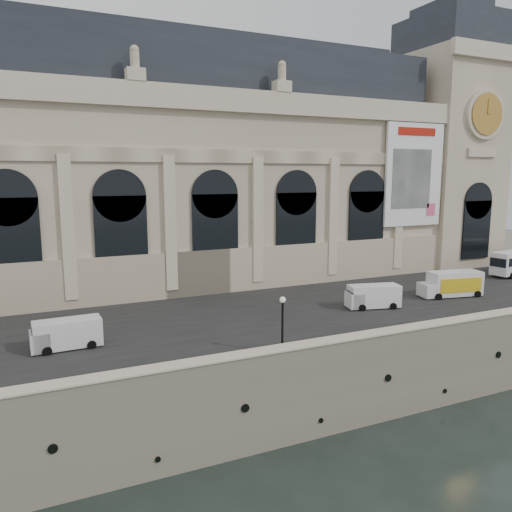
{
  "coord_description": "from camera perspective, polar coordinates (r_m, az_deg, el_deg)",
  "views": [
    {
      "loc": [
        -22.42,
        -28.81,
        19.1
      ],
      "look_at": [
        0.92,
        22.0,
        9.91
      ],
      "focal_mm": 35.0,
      "sensor_mm": 36.0,
      "label": 1
    }
  ],
  "objects": [
    {
      "name": "ground",
      "position": [
        41.21,
        12.34,
        -18.51
      ],
      "size": [
        260.0,
        260.0,
        0.0
      ],
      "primitive_type": "plane",
      "color": "black",
      "rests_on": "ground"
    },
    {
      "name": "quay",
      "position": [
        69.53,
        -5.18,
        -4.09
      ],
      "size": [
        160.0,
        70.0,
        6.0
      ],
      "primitive_type": "cube",
      "color": "gray",
      "rests_on": "ground"
    },
    {
      "name": "street",
      "position": [
        50.07,
        2.88,
        -5.81
      ],
      "size": [
        160.0,
        24.0,
        0.06
      ],
      "primitive_type": "cube",
      "color": "#2D2D2D",
      "rests_on": "quay"
    },
    {
      "name": "parapet",
      "position": [
        39.04,
        12.14,
        -9.53
      ],
      "size": [
        160.0,
        1.4,
        1.21
      ],
      "color": "gray",
      "rests_on": "quay"
    },
    {
      "name": "museum",
      "position": [
        61.9,
        -9.4,
        9.79
      ],
      "size": [
        69.0,
        18.7,
        29.1
      ],
      "color": "beige",
      "rests_on": "quay"
    },
    {
      "name": "clock_pavilion",
      "position": [
        80.13,
        20.59,
        11.84
      ],
      "size": [
        13.0,
        14.72,
        36.7
      ],
      "color": "beige",
      "rests_on": "quay"
    },
    {
      "name": "van_b",
      "position": [
        40.72,
        -21.17,
        -8.38
      ],
      "size": [
        5.15,
        2.26,
        2.26
      ],
      "color": "silver",
      "rests_on": "quay"
    },
    {
      "name": "van_c",
      "position": [
        50.55,
        12.98,
        -4.54
      ],
      "size": [
        5.52,
        3.11,
        2.32
      ],
      "color": "white",
      "rests_on": "quay"
    },
    {
      "name": "box_truck",
      "position": [
        57.8,
        21.44,
        -3.02
      ],
      "size": [
        7.11,
        3.4,
        2.76
      ],
      "color": "white",
      "rests_on": "quay"
    },
    {
      "name": "lamp_right",
      "position": [
        36.69,
        3.04,
        -8.0
      ],
      "size": [
        0.45,
        0.45,
        4.38
      ],
      "color": "black",
      "rests_on": "quay"
    }
  ]
}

